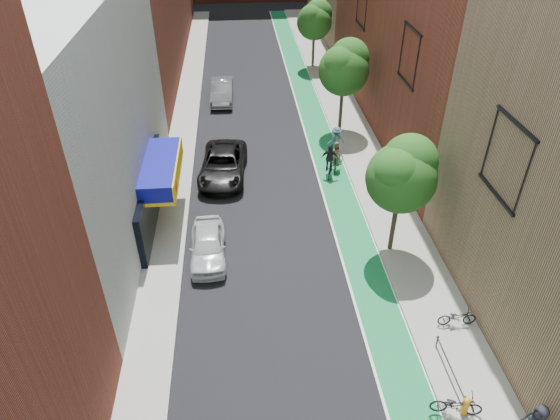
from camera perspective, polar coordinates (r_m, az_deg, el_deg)
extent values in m
cube|color=#157B39|center=(39.54, 3.93, 10.24)|extent=(2.00, 68.00, 0.01)
cube|color=gray|center=(39.30, -10.85, 9.63)|extent=(2.00, 68.00, 0.15)
cube|color=gray|center=(39.96, 7.54, 10.41)|extent=(3.00, 68.00, 0.15)
cube|color=silver|center=(27.28, -24.56, 8.98)|extent=(8.00, 20.00, 12.00)
cylinder|color=#332619|center=(25.63, 12.84, -1.65)|extent=(0.24, 0.24, 3.30)
sphere|color=#124615|center=(24.13, 13.67, 3.55)|extent=(3.36, 3.36, 3.36)
sphere|color=#124615|center=(24.14, 14.61, 5.40)|extent=(2.64, 2.64, 2.64)
sphere|color=#124615|center=(23.55, 13.34, 4.13)|extent=(2.40, 2.40, 2.40)
cylinder|color=#332619|center=(37.32, 6.97, 11.40)|extent=(0.24, 0.24, 3.47)
sphere|color=#124615|center=(36.27, 7.30, 15.54)|extent=(3.53, 3.53, 3.53)
sphere|color=#124615|center=(36.39, 7.94, 16.82)|extent=(2.77, 2.77, 2.77)
sphere|color=#124615|center=(35.77, 6.97, 16.14)|extent=(2.52, 2.52, 2.52)
cylinder|color=#332619|center=(50.28, 3.81, 17.73)|extent=(0.24, 0.24, 3.19)
sphere|color=#124615|center=(49.55, 3.94, 20.64)|extent=(3.25, 3.25, 3.25)
sphere|color=#124615|center=(49.73, 4.41, 21.50)|extent=(2.55, 2.55, 2.55)
sphere|color=#124615|center=(49.10, 3.65, 21.07)|extent=(2.32, 2.32, 2.32)
imported|color=silver|center=(25.41, -8.25, -4.00)|extent=(1.86, 4.41, 1.49)
imported|color=black|center=(31.85, -6.53, 5.18)|extent=(3.28, 6.20, 1.66)
imported|color=gray|center=(42.90, -6.65, 13.36)|extent=(1.91, 5.13, 1.68)
imported|color=black|center=(32.72, 6.34, 5.39)|extent=(0.77, 1.70, 0.98)
imported|color=#9D7F5B|center=(32.48, 6.38, 6.48)|extent=(0.88, 0.75, 1.60)
imported|color=black|center=(31.99, 5.66, 4.50)|extent=(0.87, 1.61, 0.80)
imported|color=#222129|center=(31.64, 5.72, 5.93)|extent=(1.15, 0.68, 1.83)
imported|color=black|center=(34.11, 6.38, 6.62)|extent=(0.73, 1.53, 0.89)
imported|color=#3C5D6D|center=(33.80, 6.44, 7.95)|extent=(1.33, 0.94, 1.87)
imported|color=black|center=(20.21, 19.52, -20.23)|extent=(1.96, 1.00, 0.98)
imported|color=black|center=(23.14, 19.59, -11.44)|extent=(1.69, 0.64, 0.88)
cylinder|color=orange|center=(20.46, 20.35, -20.44)|extent=(0.26, 0.26, 0.61)
sphere|color=orange|center=(20.17, 20.58, -19.83)|extent=(0.29, 0.29, 0.29)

